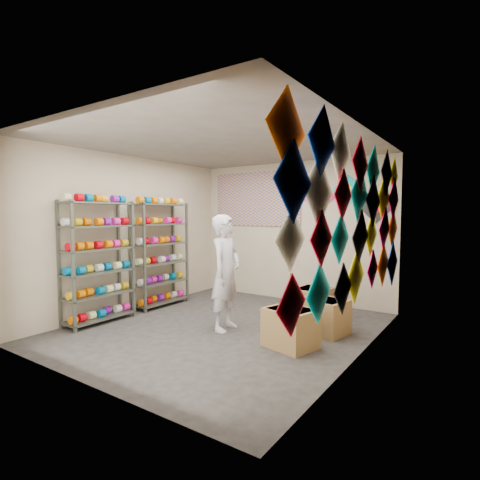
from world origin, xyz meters
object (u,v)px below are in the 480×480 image
Objects in this scene: shelf_rack_front at (98,262)px; shopkeeper at (226,272)px; carton_a at (291,328)px; carton_c at (313,304)px; shelf_rack_back at (160,254)px; carton_b at (324,316)px.

shopkeeper is at bearing 23.94° from shelf_rack_front.
carton_a is 1.37m from carton_c.
carton_c is at bearing 115.75° from carton_a.
shopkeeper is 1.27m from carton_a.
carton_c is at bearing -42.80° from shopkeeper.
shelf_rack_front is at bearing -140.30° from carton_c.
shelf_rack_back is at bearing 90.00° from shelf_rack_front.
carton_a is at bearing -75.94° from carton_c.
shopkeeper is 2.83× the size of carton_b.
shelf_rack_front reaches higher than carton_a.
carton_a is at bearing -88.79° from carton_b.
shelf_rack_back is 3.11m from carton_a.
carton_c is at bearing 137.83° from carton_b.
shelf_rack_front is 1.30m from shelf_rack_back.
carton_a reaches higher than carton_b.
carton_c is (2.70, 0.74, -0.70)m from shelf_rack_back.
carton_a is 1.03× the size of carton_c.
carton_a is (1.12, -0.13, -0.60)m from shopkeeper.
shelf_rack_front is 3.21× the size of carton_a.
carton_c is (0.85, 1.21, -0.59)m from shopkeeper.
shopkeeper is at bearing -14.50° from shelf_rack_back.
shelf_rack_front and shelf_rack_back have the same top height.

